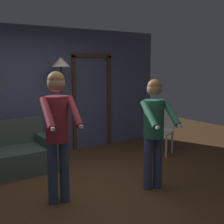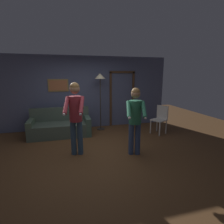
{
  "view_description": "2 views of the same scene",
  "coord_description": "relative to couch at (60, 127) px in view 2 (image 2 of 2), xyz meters",
  "views": [
    {
      "loc": [
        -2.04,
        -3.75,
        1.85
      ],
      "look_at": [
        0.31,
        -0.31,
        1.21
      ],
      "focal_mm": 50.0,
      "sensor_mm": 36.0,
      "label": 1
    },
    {
      "loc": [
        -0.55,
        -4.18,
        1.93
      ],
      "look_at": [
        0.49,
        -0.16,
        1.05
      ],
      "focal_mm": 28.0,
      "sensor_mm": 36.0,
      "label": 2
    }
  ],
  "objects": [
    {
      "name": "ground_plane",
      "position": [
        0.82,
        -1.51,
        -0.28
      ],
      "size": [
        12.0,
        12.0,
        0.0
      ],
      "primitive_type": "plane",
      "color": "brown"
    },
    {
      "name": "back_wall_assembly",
      "position": [
        0.83,
        0.72,
        1.02
      ],
      "size": [
        6.4,
        0.1,
        2.6
      ],
      "color": "#4C5473",
      "rests_on": "ground_plane"
    },
    {
      "name": "couch",
      "position": [
        0.0,
        0.0,
        0.0
      ],
      "size": [
        1.9,
        0.86,
        0.87
      ],
      "color": "#445347",
      "rests_on": "ground_plane"
    },
    {
      "name": "person_standing_left",
      "position": [
        0.44,
        -1.58,
        0.8
      ],
      "size": [
        0.51,
        0.69,
        1.77
      ],
      "color": "#314B65",
      "rests_on": "ground_plane"
    },
    {
      "name": "person_standing_right",
      "position": [
        1.81,
        -1.92,
        0.71
      ],
      "size": [
        0.54,
        0.66,
        1.64
      ],
      "color": "#354870",
      "rests_on": "ground_plane"
    },
    {
      "name": "dining_chair_distant",
      "position": [
        3.25,
        -0.6,
        0.25
      ],
      "size": [
        0.56,
        0.56,
        0.93
      ],
      "color": "silver",
      "rests_on": "ground_plane"
    },
    {
      "name": "torchiere_lamp",
      "position": [
        1.39,
        0.31,
        1.41
      ],
      "size": [
        0.36,
        0.36,
        1.99
      ],
      "color": "#332D28",
      "rests_on": "ground_plane"
    }
  ]
}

